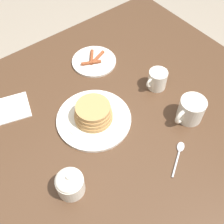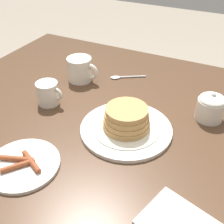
# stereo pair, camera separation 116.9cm
# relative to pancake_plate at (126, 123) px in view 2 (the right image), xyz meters

# --- Properties ---
(dining_table) EXTENTS (1.37, 1.09, 0.75)m
(dining_table) POSITION_rel_pancake_plate_xyz_m (-0.03, 0.02, -0.13)
(dining_table) COLOR #4C3321
(dining_table) RESTS_ON ground_plane
(pancake_plate) EXTENTS (0.28, 0.28, 0.08)m
(pancake_plate) POSITION_rel_pancake_plate_xyz_m (0.00, 0.00, 0.00)
(pancake_plate) COLOR white
(pancake_plate) RESTS_ON dining_table
(side_plate_bacon) EXTENTS (0.19, 0.19, 0.02)m
(side_plate_bacon) POSITION_rel_pancake_plate_xyz_m (-0.18, -0.25, -0.02)
(side_plate_bacon) COLOR silver
(side_plate_bacon) RESTS_ON dining_table
(coffee_mug) EXTENTS (0.13, 0.09, 0.09)m
(coffee_mug) POSITION_rel_pancake_plate_xyz_m (-0.29, 0.21, 0.02)
(coffee_mug) COLOR silver
(coffee_mug) RESTS_ON dining_table
(creamer_pitcher) EXTENTS (0.11, 0.07, 0.09)m
(creamer_pitcher) POSITION_rel_pancake_plate_xyz_m (-0.30, 0.02, 0.01)
(creamer_pitcher) COLOR silver
(creamer_pitcher) RESTS_ON dining_table
(sugar_bowl) EXTENTS (0.09, 0.09, 0.10)m
(sugar_bowl) POSITION_rel_pancake_plate_xyz_m (0.21, 0.17, 0.02)
(sugar_bowl) COLOR silver
(sugar_bowl) RESTS_ON dining_table
(spoon) EXTENTS (0.13, 0.09, 0.01)m
(spoon) POSITION_rel_pancake_plate_xyz_m (-0.15, 0.29, -0.02)
(spoon) COLOR silver
(spoon) RESTS_ON dining_table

